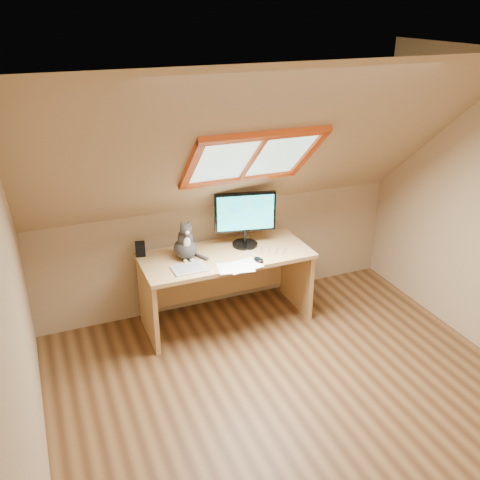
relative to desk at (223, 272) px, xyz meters
name	(u,v)px	position (x,y,z in m)	size (l,w,h in m)	color
ground	(307,414)	(0.10, -1.45, -0.47)	(3.50, 3.50, 0.00)	brown
room_shell	(328,237)	(0.10, -1.54, 0.96)	(3.52, 3.52, 2.41)	tan
desk	(223,272)	(0.00, 0.00, 0.00)	(1.49, 0.65, 0.68)	tan
monitor	(245,216)	(0.22, 0.03, 0.50)	(0.54, 0.23, 0.50)	black
cat	(185,244)	(-0.34, -0.01, 0.34)	(0.21, 0.25, 0.36)	#3D3836
desk_speaker	(140,249)	(-0.70, 0.18, 0.27)	(0.08, 0.08, 0.12)	black
graphics_tablet	(189,269)	(-0.38, -0.23, 0.22)	(0.28, 0.20, 0.01)	#B2B2B7
mouse	(259,260)	(0.21, -0.31, 0.23)	(0.06, 0.11, 0.03)	black
papers	(233,267)	(-0.04, -0.33, 0.22)	(0.33, 0.27, 0.00)	white
cables	(264,253)	(0.32, -0.18, 0.22)	(0.51, 0.26, 0.01)	silver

